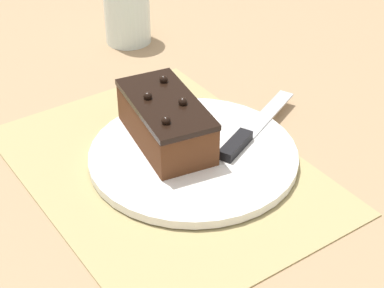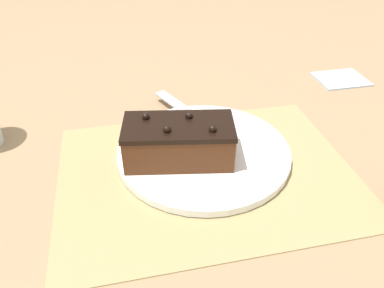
{
  "view_description": "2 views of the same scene",
  "coord_description": "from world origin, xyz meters",
  "views": [
    {
      "loc": [
        -0.59,
        0.36,
        0.52
      ],
      "look_at": [
        -0.02,
        -0.03,
        0.04
      ],
      "focal_mm": 60.0,
      "sensor_mm": 36.0,
      "label": 1
    },
    {
      "loc": [
        0.12,
        0.44,
        0.39
      ],
      "look_at": [
        0.01,
        -0.04,
        0.03
      ],
      "focal_mm": 35.0,
      "sensor_mm": 36.0,
      "label": 2
    }
  ],
  "objects": [
    {
      "name": "placemat_woven",
      "position": [
        0.0,
        0.0,
        0.0
      ],
      "size": [
        0.46,
        0.34,
        0.0
      ],
      "primitive_type": "cube",
      "color": "tan",
      "rests_on": "ground_plane"
    },
    {
      "name": "ground_plane",
      "position": [
        0.0,
        0.0,
        0.0
      ],
      "size": [
        3.0,
        3.0,
        0.0
      ],
      "primitive_type": "plane",
      "color": "#9E7F5B"
    },
    {
      "name": "cake_plate",
      "position": [
        -0.01,
        -0.04,
        0.01
      ],
      "size": [
        0.29,
        0.29,
        0.01
      ],
      "color": "white",
      "rests_on": "placemat_woven"
    },
    {
      "name": "chocolate_cake",
      "position": [
        0.04,
        -0.03,
        0.05
      ],
      "size": [
        0.18,
        0.11,
        0.07
      ],
      "rotation": [
        0.0,
        0.0,
        -0.17
      ],
      "color": "#512D19",
      "rests_on": "cake_plate"
    },
    {
      "name": "folded_napkin",
      "position": [
        -0.38,
        -0.26,
        0.0
      ],
      "size": [
        0.11,
        0.09,
        0.01
      ],
      "primitive_type": "cube",
      "color": "silver",
      "rests_on": "ground_plane"
    },
    {
      "name": "serving_knife",
      "position": [
        -0.02,
        -0.13,
        0.02
      ],
      "size": [
        0.11,
        0.2,
        0.01
      ],
      "rotation": [
        0.0,
        0.0,
        3.57
      ],
      "color": "black",
      "rests_on": "cake_plate"
    }
  ]
}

